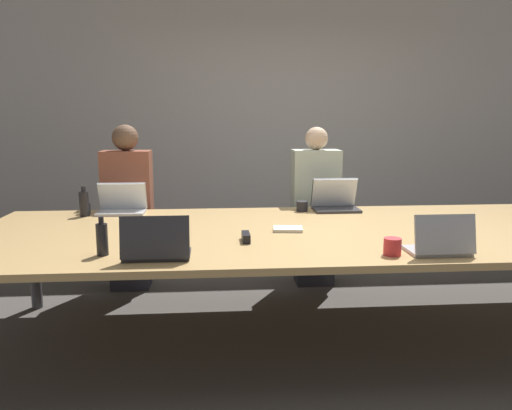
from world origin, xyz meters
TOP-DOWN VIEW (x-y plane):
  - ground_plane at (0.00, 0.00)m, footprint 24.00×24.00m
  - curtain_wall at (0.00, 2.49)m, footprint 12.00×0.06m
  - conference_table at (0.00, 0.00)m, footprint 4.50×1.65m
  - laptop_far_left at (-1.41, 0.69)m, footprint 0.36×0.23m
  - person_far_left at (-1.42, 1.06)m, footprint 0.40×0.24m
  - cup_far_left at (-1.68, 0.68)m, footprint 0.08×0.08m
  - bottle_far_left at (-1.66, 0.58)m, footprint 0.07×0.07m
  - laptop_near_midright at (0.49, -0.65)m, footprint 0.32×0.22m
  - cup_near_midright at (0.24, -0.64)m, footprint 0.09×0.09m
  - laptop_near_left at (-1.00, -0.61)m, footprint 0.35×0.23m
  - bottle_near_left at (-1.29, -0.51)m, footprint 0.06×0.06m
  - laptop_far_center at (0.25, 0.68)m, footprint 0.36×0.25m
  - person_far_center at (0.16, 1.05)m, footprint 0.40×0.24m
  - cup_far_center at (-0.02, 0.64)m, footprint 0.09×0.09m
  - stapler at (-0.52, -0.27)m, footprint 0.05×0.15m
  - notebook at (-0.23, -0.01)m, footprint 0.20×0.17m

SIDE VIEW (x-z plane):
  - ground_plane at x=0.00m, z-range 0.00..0.00m
  - person_far_center at x=0.16m, z-range -0.02..1.34m
  - person_far_left at x=-1.42m, z-range -0.02..1.37m
  - conference_table at x=0.00m, z-range 0.32..1.04m
  - notebook at x=-0.23m, z-range 0.72..0.74m
  - stapler at x=-0.52m, z-range 0.72..0.77m
  - cup_far_center at x=-0.02m, z-range 0.72..0.80m
  - cup_far_left at x=-1.68m, z-range 0.72..0.80m
  - cup_near_midright at x=0.24m, z-range 0.72..0.81m
  - laptop_near_midright at x=0.49m, z-range 0.68..0.90m
  - laptop_far_left at x=-1.41m, z-range 0.67..0.91m
  - laptop_near_left at x=-1.00m, z-range 0.67..0.91m
  - laptop_far_center at x=0.25m, z-range 0.67..0.92m
  - bottle_near_left at x=-1.29m, z-range 0.71..0.91m
  - bottle_far_left at x=-1.66m, z-range 0.71..0.93m
  - curtain_wall at x=0.00m, z-range 0.00..2.80m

